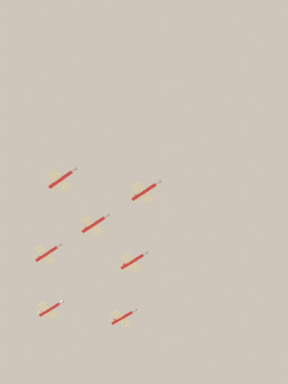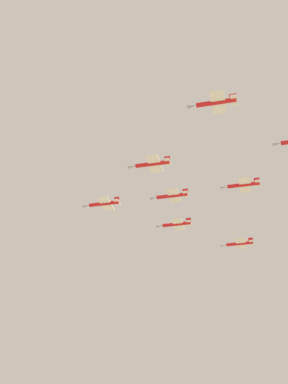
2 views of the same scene
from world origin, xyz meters
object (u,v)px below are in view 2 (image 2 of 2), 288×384
object	(u,v)px
jet_center_rear	(239,244)
jet_port_trail	(242,185)
jet_port_inner	(152,164)
jet_starboard_inner	(176,224)
jet_starboard_outer	(215,103)
jet_port_outer	(171,196)
jet_lead	(103,204)

from	to	relation	value
jet_center_rear	jet_port_trail	world-z (taller)	jet_port_trail
jet_port_inner	jet_starboard_inner	size ratio (longest dim) A/B	1.00
jet_starboard_outer	jet_port_trail	size ratio (longest dim) A/B	1.00
jet_port_outer	jet_port_trail	size ratio (longest dim) A/B	1.00
jet_port_inner	jet_starboard_inner	distance (m)	38.08
jet_starboard_inner	jet_port_outer	bearing A→B (deg)	-174.29
jet_starboard_inner	jet_starboard_outer	size ratio (longest dim) A/B	1.00
jet_starboard_inner	jet_port_outer	world-z (taller)	jet_starboard_inner
jet_port_inner	jet_port_trail	distance (m)	29.77
jet_starboard_outer	jet_port_trail	world-z (taller)	jet_port_trail
jet_starboard_inner	jet_starboard_outer	world-z (taller)	jet_starboard_inner
jet_lead	jet_port_trail	size ratio (longest dim) A/B	1.00
jet_starboard_inner	jet_center_rear	world-z (taller)	jet_center_rear
jet_center_rear	jet_lead	bearing A→B (deg)	135.00
jet_lead	jet_port_inner	size ratio (longest dim) A/B	1.00
jet_starboard_outer	jet_port_inner	bearing A→B (deg)	45.00
jet_port_inner	jet_starboard_outer	world-z (taller)	jet_starboard_outer
jet_port_outer	jet_port_trail	distance (m)	20.94
jet_starboard_outer	jet_center_rear	xyz separation A→B (m)	(76.04, -2.11, 0.48)
jet_port_outer	jet_port_trail	bearing A→B (deg)	-90.00
jet_lead	jet_starboard_inner	distance (m)	26.90
jet_lead	jet_port_trail	distance (m)	41.84
jet_starboard_inner	jet_port_trail	world-z (taller)	jet_port_trail
jet_port_outer	jet_port_trail	world-z (taller)	jet_port_trail
jet_lead	jet_port_inner	distance (m)	26.92
jet_lead	jet_center_rear	xyz separation A→B (m)	(36.96, -39.07, 0.75)
jet_port_inner	jet_center_rear	xyz separation A→B (m)	(56.50, -20.59, 1.90)
jet_lead	jet_starboard_inner	world-z (taller)	jet_starboard_inner
jet_starboard_inner	jet_lead	bearing A→B (deg)	135.00
jet_starboard_inner	jet_port_trail	xyz separation A→B (m)	(-19.64, -22.28, 0.18)
jet_starboard_outer	jet_center_rear	bearing A→B (deg)	-0.00
jet_starboard_inner	jet_center_rear	xyz separation A→B (m)	(18.48, -19.54, 0.04)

